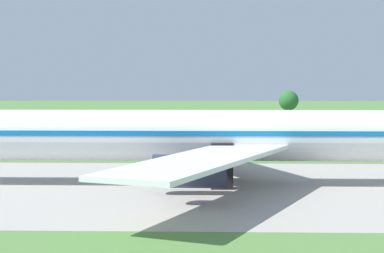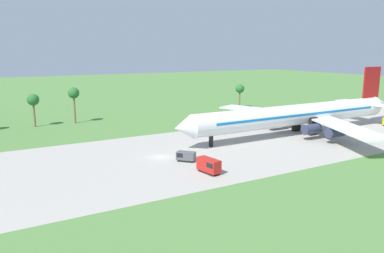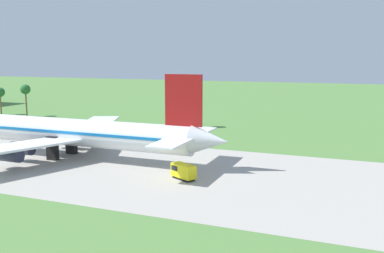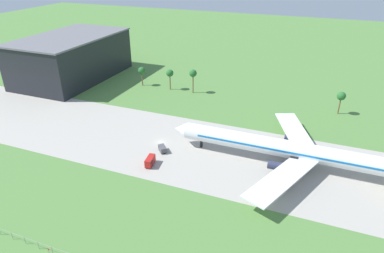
# 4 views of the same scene
# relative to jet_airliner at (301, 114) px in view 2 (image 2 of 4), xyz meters

# --- Properties ---
(ground_plane) EXTENTS (600.00, 600.00, 0.00)m
(ground_plane) POSITION_rel_jet_airliner_xyz_m (-44.57, -2.40, -5.54)
(ground_plane) COLOR #517F3D
(taxiway_strip) EXTENTS (320.00, 44.00, 0.02)m
(taxiway_strip) POSITION_rel_jet_airliner_xyz_m (-44.57, -2.40, -5.53)
(taxiway_strip) COLOR #A8A399
(taxiway_strip) RESTS_ON ground_plane
(jet_airliner) EXTENTS (78.97, 60.51, 18.22)m
(jet_airliner) POSITION_rel_jet_airliner_xyz_m (0.00, 0.00, 0.00)
(jet_airliner) COLOR white
(jet_airliner) RESTS_ON ground_plane
(baggage_tug) EXTENTS (4.12, 4.22, 2.06)m
(baggage_tug) POSITION_rel_jet_airliner_xyz_m (-41.30, -7.75, -4.41)
(baggage_tug) COLOR black
(baggage_tug) RESTS_ON ground_plane
(catering_van) EXTENTS (2.76, 5.38, 2.86)m
(catering_van) POSITION_rel_jet_airliner_xyz_m (-41.13, -17.01, -4.01)
(catering_van) COLOR black
(catering_van) RESTS_ON ground_plane
(palm_tree_row) EXTENTS (97.73, 3.60, 11.68)m
(palm_tree_row) POSITION_rel_jet_airliner_xyz_m (-45.44, 47.69, 2.80)
(palm_tree_row) COLOR brown
(palm_tree_row) RESTS_ON ground_plane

